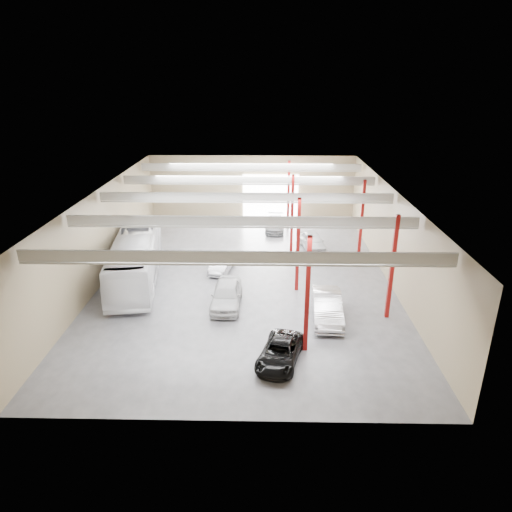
{
  "coord_description": "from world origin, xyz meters",
  "views": [
    {
      "loc": [
        1.43,
        -32.74,
        14.8
      ],
      "look_at": [
        0.76,
        -0.82,
        2.2
      ],
      "focal_mm": 32.0,
      "sensor_mm": 36.0,
      "label": 1
    }
  ],
  "objects_px": {
    "coach_bus": "(136,258)",
    "black_sedan": "(280,352)",
    "car_row_a": "(227,294)",
    "car_row_c": "(275,224)",
    "car_right_near": "(327,307)",
    "car_row_b": "(223,263)",
    "car_right_far": "(313,241)"
  },
  "relations": [
    {
      "from": "car_row_b",
      "to": "car_right_near",
      "type": "xyz_separation_m",
      "value": [
        7.5,
        -7.85,
        0.2
      ]
    },
    {
      "from": "coach_bus",
      "to": "car_right_far",
      "type": "relative_size",
      "value": 2.92
    },
    {
      "from": "car_row_c",
      "to": "car_right_near",
      "type": "height_order",
      "value": "car_right_near"
    },
    {
      "from": "car_right_near",
      "to": "car_right_far",
      "type": "height_order",
      "value": "car_right_near"
    },
    {
      "from": "car_row_a",
      "to": "car_right_near",
      "type": "height_order",
      "value": "car_right_near"
    },
    {
      "from": "coach_bus",
      "to": "car_row_c",
      "type": "relative_size",
      "value": 2.78
    },
    {
      "from": "coach_bus",
      "to": "car_row_c",
      "type": "height_order",
      "value": "coach_bus"
    },
    {
      "from": "coach_bus",
      "to": "car_right_far",
      "type": "distance_m",
      "value": 15.97
    },
    {
      "from": "car_right_near",
      "to": "car_row_a",
      "type": "bearing_deg",
      "value": 168.23
    },
    {
      "from": "black_sedan",
      "to": "car_row_a",
      "type": "distance_m",
      "value": 7.51
    },
    {
      "from": "car_row_a",
      "to": "car_row_c",
      "type": "relative_size",
      "value": 1.06
    },
    {
      "from": "car_right_far",
      "to": "car_right_near",
      "type": "bearing_deg",
      "value": -100.9
    },
    {
      "from": "car_row_b",
      "to": "car_right_far",
      "type": "distance_m",
      "value": 9.36
    },
    {
      "from": "car_right_far",
      "to": "car_row_a",
      "type": "bearing_deg",
      "value": -131.29
    },
    {
      "from": "car_row_c",
      "to": "car_right_near",
      "type": "relative_size",
      "value": 0.89
    },
    {
      "from": "car_right_far",
      "to": "car_row_b",
      "type": "bearing_deg",
      "value": -156.01
    },
    {
      "from": "car_right_far",
      "to": "black_sedan",
      "type": "bearing_deg",
      "value": -110.58
    },
    {
      "from": "car_row_b",
      "to": "car_right_near",
      "type": "relative_size",
      "value": 0.77
    },
    {
      "from": "car_row_a",
      "to": "car_right_far",
      "type": "height_order",
      "value": "car_row_a"
    },
    {
      "from": "car_right_near",
      "to": "car_right_far",
      "type": "distance_m",
      "value": 13.03
    },
    {
      "from": "car_right_near",
      "to": "car_row_b",
      "type": "bearing_deg",
      "value": 136.34
    },
    {
      "from": "car_row_a",
      "to": "car_right_near",
      "type": "distance_m",
      "value": 6.9
    },
    {
      "from": "car_row_a",
      "to": "car_right_near",
      "type": "xyz_separation_m",
      "value": [
        6.69,
        -1.72,
        0.02
      ]
    },
    {
      "from": "black_sedan",
      "to": "car_row_b",
      "type": "bearing_deg",
      "value": 123.77
    },
    {
      "from": "car_row_a",
      "to": "car_row_b",
      "type": "bearing_deg",
      "value": 98.74
    },
    {
      "from": "black_sedan",
      "to": "car_right_far",
      "type": "distance_m",
      "value": 18.29
    },
    {
      "from": "car_row_b",
      "to": "car_row_c",
      "type": "distance_m",
      "value": 11.4
    },
    {
      "from": "coach_bus",
      "to": "car_row_b",
      "type": "distance_m",
      "value": 6.86
    },
    {
      "from": "coach_bus",
      "to": "car_row_a",
      "type": "relative_size",
      "value": 2.62
    },
    {
      "from": "car_row_c",
      "to": "car_right_far",
      "type": "distance_m",
      "value": 6.29
    },
    {
      "from": "car_row_c",
      "to": "car_right_far",
      "type": "xyz_separation_m",
      "value": [
        3.35,
        -5.32,
        0.08
      ]
    },
    {
      "from": "coach_bus",
      "to": "black_sedan",
      "type": "relative_size",
      "value": 2.93
    }
  ]
}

